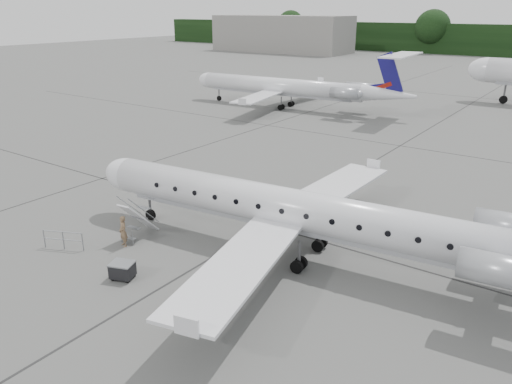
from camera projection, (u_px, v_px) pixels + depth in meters
The scene contains 8 objects.
ground at pixel (273, 285), 23.05m from camera, with size 320.00×320.00×0.00m, color #61615F.
terminal_building at pixel (281, 34), 143.44m from camera, with size 40.00×14.00×10.00m, color slate.
main_regional_jet at pixel (294, 190), 24.54m from camera, with size 27.98×20.14×7.17m, color silver, non-canonical shape.
airstair at pixel (139, 218), 27.45m from camera, with size 0.85×2.24×2.25m, color silver, non-canonical shape.
passenger at pixel (123, 231), 26.51m from camera, with size 0.62×0.41×1.71m, color brown.
safety_railing at pixel (63, 240), 26.27m from camera, with size 2.20×0.08×1.00m, color gray, non-canonical shape.
baggage_cart at pixel (122, 270), 23.40m from camera, with size 1.03×0.83×0.89m, color black, non-canonical shape.
bg_regional_left at pixel (280, 78), 62.83m from camera, with size 28.20×20.31×7.40m, color silver, non-canonical shape.
Camera 1 is at (10.99, -16.89, 12.01)m, focal length 35.00 mm.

